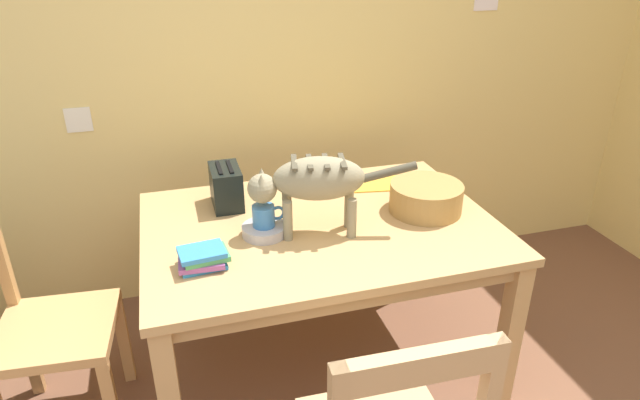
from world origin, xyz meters
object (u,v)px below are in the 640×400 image
(wicker_basket, at_px, (426,197))
(toaster, at_px, (226,187))
(magazine, at_px, (372,183))
(cat, at_px, (313,182))
(saucer_bowl, at_px, (264,230))
(dining_table, at_px, (320,241))
(coffee_mug, at_px, (264,216))
(book_stack, at_px, (203,258))
(wooden_chair_far, at_px, (42,328))

(wicker_basket, distance_m, toaster, 0.83)
(magazine, distance_m, toaster, 0.68)
(cat, distance_m, toaster, 0.46)
(saucer_bowl, xyz_separation_m, toaster, (-0.10, 0.30, 0.07))
(toaster, bearing_deg, dining_table, -38.31)
(magazine, bearing_deg, coffee_mug, -139.51)
(coffee_mug, height_order, magazine, coffee_mug)
(book_stack, relative_size, toaster, 0.89)
(cat, height_order, book_stack, cat)
(saucer_bowl, distance_m, book_stack, 0.29)
(wicker_basket, relative_size, toaster, 1.49)
(dining_table, relative_size, toaster, 6.91)
(dining_table, bearing_deg, book_stack, -157.55)
(book_stack, bearing_deg, cat, 16.20)
(dining_table, relative_size, wicker_basket, 4.63)
(coffee_mug, relative_size, wicker_basket, 0.42)
(dining_table, distance_m, coffee_mug, 0.28)
(saucer_bowl, height_order, book_stack, book_stack)
(saucer_bowl, distance_m, magazine, 0.66)
(dining_table, distance_m, book_stack, 0.53)
(magazine, xyz_separation_m, wicker_basket, (0.11, -0.32, 0.06))
(cat, height_order, coffee_mug, cat)
(coffee_mug, distance_m, toaster, 0.32)
(dining_table, xyz_separation_m, cat, (-0.05, -0.07, 0.30))
(book_stack, bearing_deg, saucer_bowl, 33.50)
(dining_table, xyz_separation_m, book_stack, (-0.48, -0.20, 0.12))
(coffee_mug, xyz_separation_m, book_stack, (-0.25, -0.16, -0.05))
(saucer_bowl, relative_size, wooden_chair_far, 0.18)
(dining_table, distance_m, toaster, 0.46)
(book_stack, bearing_deg, wooden_chair_far, 162.82)
(magazine, distance_m, book_stack, 0.96)
(cat, relative_size, coffee_mug, 4.92)
(saucer_bowl, bearing_deg, toaster, 108.69)
(dining_table, height_order, toaster, toaster)
(toaster, bearing_deg, book_stack, -107.45)
(magazine, bearing_deg, wicker_basket, -61.13)
(coffee_mug, xyz_separation_m, toaster, (-0.10, 0.30, 0.00))
(book_stack, distance_m, wooden_chair_far, 0.69)
(coffee_mug, relative_size, magazine, 0.49)
(cat, distance_m, book_stack, 0.48)
(wicker_basket, bearing_deg, wooden_chair_far, 179.71)
(magazine, relative_size, wooden_chair_far, 0.28)
(dining_table, xyz_separation_m, toaster, (-0.33, 0.26, 0.17))
(wicker_basket, bearing_deg, toaster, 160.04)
(coffee_mug, bearing_deg, magazine, 30.62)
(dining_table, relative_size, coffee_mug, 10.95)
(magazine, xyz_separation_m, book_stack, (-0.82, -0.50, 0.03))
(cat, xyz_separation_m, book_stack, (-0.43, -0.12, -0.18))
(dining_table, xyz_separation_m, coffee_mug, (-0.23, -0.03, 0.16))
(cat, height_order, magazine, cat)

